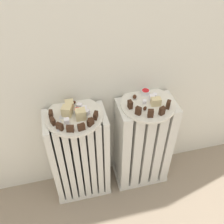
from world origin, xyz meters
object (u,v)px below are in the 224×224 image
plate_right (148,104)px  fork (60,122)px  radiator_left (80,157)px  jam_bowl_right (145,92)px  radiator_right (143,145)px  plate_left (74,116)px  jam_bowl_left (78,111)px

plate_right → fork: fork is taller
radiator_left → plate_right: bearing=0.0°
radiator_left → jam_bowl_right: 0.49m
radiator_right → plate_left: (-0.36, -0.00, 0.30)m
plate_right → jam_bowl_left: bearing=178.6°
radiator_left → jam_bowl_right: jam_bowl_right is taller
jam_bowl_left → plate_left: bearing=-156.8°
plate_right → jam_bowl_right: size_ratio=6.17×
plate_left → fork: size_ratio=2.73×
jam_bowl_left → fork: bearing=-154.3°
radiator_left → radiator_right: same height
jam_bowl_right → fork: size_ratio=0.44×
plate_left → jam_bowl_left: (0.02, 0.01, 0.02)m
jam_bowl_left → jam_bowl_right: bearing=10.1°
radiator_left → jam_bowl_left: (0.02, 0.01, 0.32)m
fork → plate_left: bearing=26.4°
jam_bowl_right → plate_right: bearing=-98.3°
radiator_left → fork: fork is taller
plate_right → jam_bowl_right: 0.07m
plate_left → jam_bowl_right: (0.37, 0.07, 0.02)m
plate_left → plate_right: (0.36, 0.00, 0.00)m
plate_left → jam_bowl_left: jam_bowl_left is taller
jam_bowl_left → radiator_left: bearing=-156.8°
plate_right → jam_bowl_right: jam_bowl_right is taller
jam_bowl_left → fork: (-0.08, -0.04, -0.01)m
radiator_right → plate_right: size_ratio=2.20×
plate_right → jam_bowl_left: jam_bowl_left is taller
radiator_left → jam_bowl_right: (0.37, 0.07, 0.32)m
plate_right → jam_bowl_left: (-0.34, 0.01, 0.02)m
jam_bowl_right → fork: bearing=-166.6°
radiator_right → plate_left: size_ratio=2.20×
jam_bowl_right → radiator_right: bearing=-98.3°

